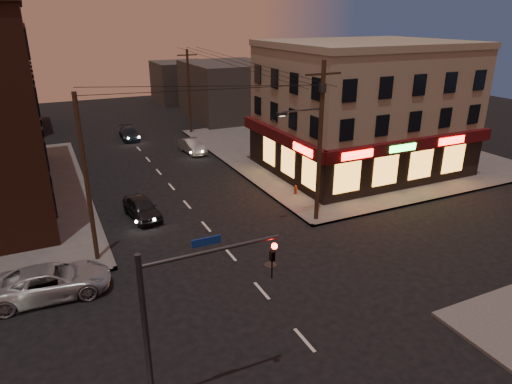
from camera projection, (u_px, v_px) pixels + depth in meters
ground at (262, 291)px, 22.20m from camera, size 120.00×120.00×0.00m
sidewalk_ne at (340, 149)px, 45.38m from camera, size 24.00×28.00×0.15m
pizza_building at (362, 108)px, 37.95m from camera, size 15.85×12.85×10.50m
bg_building_ne_a at (229, 90)px, 58.51m from camera, size 10.00×12.00×7.00m
bg_building_ne_b at (182, 82)px, 69.66m from camera, size 8.00×8.00×6.00m
utility_pole_main at (319, 135)px, 27.67m from camera, size 4.20×0.44×10.00m
utility_pole_far at (189, 92)px, 50.16m from camera, size 0.26×0.26×9.00m
utility_pole_west at (87, 181)px, 23.25m from camera, size 0.24×0.24×9.00m
traffic_signal at (179, 313)px, 13.74m from camera, size 4.49×0.32×6.47m
suv_cross at (51, 281)px, 21.60m from camera, size 5.59×2.84×1.51m
sedan_near at (142, 208)px, 29.97m from camera, size 2.13×4.26×1.39m
sedan_mid at (192, 146)px, 44.20m from camera, size 1.91×4.24×1.35m
sedan_far at (129, 134)px, 49.08m from camera, size 1.88×4.32×1.24m
fire_hydrant at (296, 189)px, 33.71m from camera, size 0.30×0.30×0.67m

